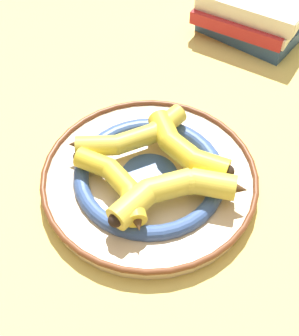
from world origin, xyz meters
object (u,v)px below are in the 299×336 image
object	(u,v)px
decorative_bowl	(150,178)
book_stack	(251,16)
banana_a	(174,191)
banana_c	(131,137)
banana_d	(183,147)
banana_b	(117,183)

from	to	relation	value
decorative_bowl	book_stack	world-z (taller)	book_stack
banana_a	banana_c	world-z (taller)	banana_a
banana_a	banana_d	distance (m)	0.08
banana_d	banana_a	bearing A→B (deg)	-52.93
banana_a	banana_b	distance (m)	0.08
banana_b	book_stack	size ratio (longest dim) A/B	0.69
decorative_bowl	banana_d	xyz separation A→B (m)	(0.03, 0.05, 0.04)
decorative_bowl	banana_b	xyz separation A→B (m)	(-0.03, -0.05, 0.04)
decorative_bowl	banana_a	xyz separation A→B (m)	(0.05, -0.03, 0.04)
decorative_bowl	banana_b	size ratio (longest dim) A/B	2.17
banana_a	banana_c	bearing A→B (deg)	-76.77
banana_b	banana_d	world-z (taller)	banana_d
banana_d	book_stack	bearing A→B (deg)	114.75
banana_b	banana_d	distance (m)	0.12
decorative_bowl	book_stack	xyz separation A→B (m)	(0.03, 0.45, 0.03)
banana_a	book_stack	world-z (taller)	book_stack
banana_d	book_stack	world-z (taller)	book_stack
banana_c	banana_d	bearing A→B (deg)	-41.09
banana_b	book_stack	bearing A→B (deg)	-68.11
banana_a	decorative_bowl	bearing A→B (deg)	-74.24
banana_c	banana_d	world-z (taller)	banana_d
banana_b	banana_a	bearing A→B (deg)	-138.47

